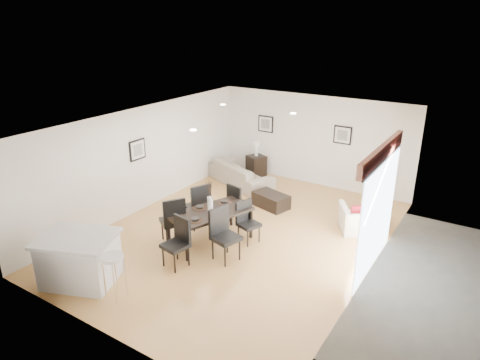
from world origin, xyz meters
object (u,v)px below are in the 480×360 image
Objects in this scene: sofa at (241,174)px; kitchen_island at (79,259)px; dining_table at (210,214)px; coffee_table at (271,200)px; bar_stool at (113,262)px; dining_chair_enear at (223,231)px; dining_chair_foot at (237,202)px; dining_chair_efar at (246,219)px; armchair at (362,220)px; dining_chair_wfar at (199,204)px; side_table at (256,166)px; dining_chair_wnear at (173,218)px; dining_chair_head at (178,239)px.

sofa is 1.37× the size of kitchen_island.
dining_table reaches higher than coffee_table.
coffee_table is at bearing 170.34° from sofa.
sofa is 2.66× the size of bar_stool.
dining_chair_foot is (-0.65, 1.55, -0.07)m from dining_chair_enear.
dining_table is 2.86m from kitchen_island.
dining_chair_efar reaches higher than dining_table.
sofa is 4.24m from armchair.
side_table is (-0.69, 3.87, -0.30)m from dining_chair_wfar.
armchair is 0.61× the size of kitchen_island.
dining_table is 2.13× the size of coffee_table.
dining_chair_wfar is 3.06m from kitchen_island.
coffee_table is at bearing -177.96° from dining_chair_wfar.
dining_chair_wnear is 1.17× the size of dining_chair_efar.
kitchen_island is (-1.18, -2.60, -0.19)m from dining_table.
dining_chair_wfar is (-3.38, -1.87, 0.30)m from armchair.
bar_stool reaches higher than side_table.
coffee_table is (1.59, -0.99, -0.15)m from sofa.
dining_chair_wfar reaches higher than side_table.
dining_chair_efar is at bearing 118.98° from dining_chair_wfar.
dining_chair_enear reaches higher than bar_stool.
dining_chair_wnear reaches higher than dining_chair_head.
dining_chair_wfar is at bearing 122.76° from dining_chair_head.
dining_chair_efar is at bearing 74.17° from bar_stool.
coffee_table is at bearing 96.02° from dining_chair_head.
dining_table is at bearing 100.45° from dining_chair_head.
dining_chair_head is at bearing 48.95° from dining_chair_wfar.
dining_table is 2.61m from bar_stool.
sofa is at bearing -136.72° from dining_chair_wnear.
dining_chair_efar is at bearing 78.12° from dining_chair_head.
armchair is 1.00× the size of dining_chair_foot.
dining_chair_foot is (-2.76, -1.15, 0.24)m from armchair.
dining_chair_enear is (0.63, -0.43, -0.05)m from dining_table.
dining_chair_wfar reaches higher than dining_chair_wnear.
coffee_table is (0.24, 2.40, -0.49)m from dining_table.
dining_chair_head is (1.36, -4.50, 0.25)m from sofa.
armchair is 1.07× the size of coffee_table.
dining_chair_enear is (1.28, 0.08, 0.01)m from dining_chair_wnear.
dining_chair_enear is 1.08× the size of dining_chair_head.
dining_chair_efar is 0.92× the size of dining_chair_head.
sofa is 3.45× the size of side_table.
dining_chair_enear is at bearing 28.27° from kitchen_island.
dining_chair_foot is (0.63, 1.63, -0.06)m from dining_chair_wnear.
dining_chair_efar is 1.72m from dining_chair_head.
dining_chair_head is at bearing 102.60° from dining_chair_foot.
dining_table is 1.78× the size of dining_chair_wfar.
kitchen_island is at bearing -93.41° from dining_table.
armchair is at bearing 144.75° from dining_chair_wfar.
side_table is at bearing -57.31° from armchair.
dining_chair_head reaches higher than bar_stool.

